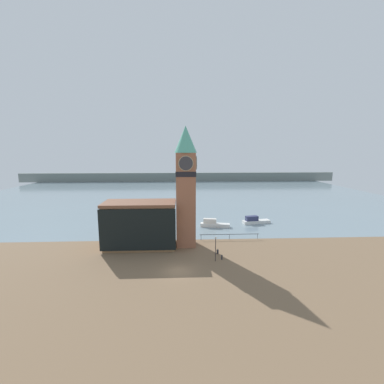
% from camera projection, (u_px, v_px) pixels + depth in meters
% --- Properties ---
extents(ground_plane, '(160.00, 160.00, 0.00)m').
position_uv_depth(ground_plane, '(179.00, 271.00, 36.96)').
color(ground_plane, brown).
extents(water, '(160.00, 120.00, 0.00)m').
position_uv_depth(water, '(180.00, 192.00, 109.42)').
color(water, gray).
rests_on(water, ground_plane).
extents(far_shoreline, '(180.00, 3.00, 5.00)m').
position_uv_depth(far_shoreline, '(180.00, 177.00, 148.50)').
color(far_shoreline, slate).
rests_on(far_shoreline, water).
extents(pier_railing, '(11.75, 0.08, 1.09)m').
position_uv_depth(pier_railing, '(229.00, 235.00, 50.26)').
color(pier_railing, '#232328').
rests_on(pier_railing, ground_plane).
extents(clock_tower, '(3.94, 3.94, 21.53)m').
position_uv_depth(clock_tower, '(186.00, 184.00, 45.70)').
color(clock_tower, '#935B42').
rests_on(clock_tower, ground_plane).
extents(pier_building, '(12.84, 6.31, 8.29)m').
position_uv_depth(pier_building, '(140.00, 224.00, 45.96)').
color(pier_building, '#9E754C').
rests_on(pier_building, ground_plane).
extents(boat_near, '(6.81, 2.65, 1.89)m').
position_uv_depth(boat_near, '(214.00, 224.00, 58.80)').
color(boat_near, silver).
rests_on(boat_near, water).
extents(boat_far, '(6.87, 2.92, 1.85)m').
position_uv_depth(boat_far, '(255.00, 221.00, 61.65)').
color(boat_far, silver).
rests_on(boat_far, water).
extents(mooring_bollard_near, '(0.26, 0.26, 0.78)m').
position_uv_depth(mooring_bollard_near, '(222.00, 257.00, 41.01)').
color(mooring_bollard_near, '#2D2D33').
rests_on(mooring_bollard_near, ground_plane).
extents(mooring_bollard_far, '(0.38, 0.38, 0.76)m').
position_uv_depth(mooring_bollard_far, '(218.00, 251.00, 43.36)').
color(mooring_bollard_far, '#2D2D33').
rests_on(mooring_bollard_far, ground_plane).
extents(lamp_post, '(0.32, 0.32, 4.00)m').
position_uv_depth(lamp_post, '(216.00, 244.00, 39.99)').
color(lamp_post, black).
rests_on(lamp_post, ground_plane).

